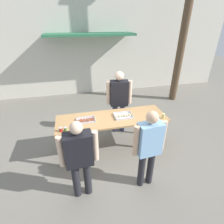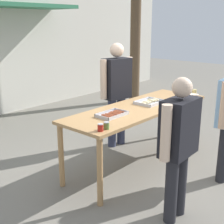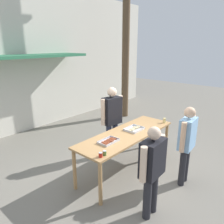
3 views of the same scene
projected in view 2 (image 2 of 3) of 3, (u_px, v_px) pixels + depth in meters
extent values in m
plane|color=slate|center=(138.00, 163.00, 4.75)|extent=(24.00, 24.00, 0.00)
cube|color=#2D704C|center=(3.00, 5.00, 6.27)|extent=(3.20, 1.00, 0.08)
cube|color=tan|center=(139.00, 108.00, 4.50)|extent=(2.51, 0.81, 0.04)
cylinder|color=tan|center=(100.00, 172.00, 3.55)|extent=(0.07, 0.07, 0.86)
cylinder|color=tan|center=(197.00, 123.00, 5.27)|extent=(0.07, 0.07, 0.86)
cylinder|color=tan|center=(61.00, 156.00, 3.99)|extent=(0.07, 0.07, 0.86)
cylinder|color=tan|center=(162.00, 115.00, 5.70)|extent=(0.07, 0.07, 0.86)
cube|color=silver|center=(112.00, 115.00, 4.07)|extent=(0.40, 0.25, 0.01)
cube|color=silver|center=(119.00, 116.00, 3.99)|extent=(0.40, 0.01, 0.03)
cube|color=silver|center=(105.00, 112.00, 4.14)|extent=(0.40, 0.01, 0.03)
cube|color=silver|center=(102.00, 117.00, 3.92)|extent=(0.01, 0.25, 0.03)
cube|color=silver|center=(122.00, 111.00, 4.21)|extent=(0.01, 0.25, 0.03)
cylinder|color=#A34C2D|center=(103.00, 117.00, 3.94)|extent=(0.03, 0.12, 0.02)
cylinder|color=#A34C2D|center=(105.00, 116.00, 3.98)|extent=(0.04, 0.14, 0.03)
cylinder|color=#A34C2D|center=(107.00, 116.00, 4.00)|extent=(0.03, 0.13, 0.03)
cylinder|color=#A34C2D|center=(109.00, 115.00, 4.02)|extent=(0.04, 0.13, 0.03)
cylinder|color=#A34C2D|center=(111.00, 115.00, 4.05)|extent=(0.02, 0.12, 0.02)
cylinder|color=#A34C2D|center=(114.00, 114.00, 4.08)|extent=(0.04, 0.15, 0.03)
cylinder|color=#A34C2D|center=(115.00, 113.00, 4.10)|extent=(0.04, 0.15, 0.03)
cylinder|color=#A34C2D|center=(116.00, 112.00, 4.14)|extent=(0.03, 0.12, 0.03)
cylinder|color=#A34C2D|center=(118.00, 112.00, 4.17)|extent=(0.04, 0.12, 0.03)
cylinder|color=#A34C2D|center=(120.00, 111.00, 4.20)|extent=(0.03, 0.14, 0.02)
cube|color=silver|center=(150.00, 103.00, 4.69)|extent=(0.41, 0.32, 0.01)
cube|color=silver|center=(158.00, 103.00, 4.59)|extent=(0.41, 0.01, 0.03)
cube|color=silver|center=(141.00, 100.00, 4.78)|extent=(0.41, 0.01, 0.03)
cube|color=silver|center=(142.00, 104.00, 4.54)|extent=(0.01, 0.32, 0.03)
cube|color=silver|center=(157.00, 99.00, 4.83)|extent=(0.01, 0.32, 0.03)
ellipsoid|color=beige|center=(143.00, 104.00, 4.57)|extent=(0.05, 0.09, 0.04)
ellipsoid|color=beige|center=(146.00, 102.00, 4.62)|extent=(0.07, 0.12, 0.05)
ellipsoid|color=beige|center=(148.00, 102.00, 4.67)|extent=(0.06, 0.11, 0.04)
ellipsoid|color=beige|center=(150.00, 100.00, 4.71)|extent=(0.07, 0.12, 0.06)
ellipsoid|color=beige|center=(154.00, 100.00, 4.74)|extent=(0.05, 0.10, 0.04)
ellipsoid|color=beige|center=(155.00, 100.00, 4.80)|extent=(0.06, 0.12, 0.04)
cylinder|color=#B22319|center=(100.00, 128.00, 3.49)|extent=(0.07, 0.07, 0.08)
cylinder|color=#B2B2B7|center=(100.00, 124.00, 3.48)|extent=(0.06, 0.06, 0.01)
cylinder|color=#567A38|center=(106.00, 126.00, 3.56)|extent=(0.07, 0.07, 0.08)
cylinder|color=#B2B2B7|center=(106.00, 122.00, 3.54)|extent=(0.06, 0.06, 0.01)
cylinder|color=#DBC67A|center=(194.00, 93.00, 5.10)|extent=(0.07, 0.07, 0.12)
cylinder|color=#333851|center=(112.00, 123.00, 5.30)|extent=(0.14, 0.14, 0.84)
cylinder|color=#333851|center=(121.00, 121.00, 5.43)|extent=(0.14, 0.14, 0.84)
cube|color=black|center=(117.00, 78.00, 5.16)|extent=(0.49, 0.32, 0.67)
sphere|color=beige|center=(117.00, 50.00, 5.03)|extent=(0.23, 0.23, 0.23)
cylinder|color=beige|center=(103.00, 80.00, 4.97)|extent=(0.10, 0.10, 0.63)
cylinder|color=beige|center=(129.00, 76.00, 5.33)|extent=(0.10, 0.10, 0.63)
cylinder|color=#232328|center=(180.00, 183.00, 3.43)|extent=(0.13, 0.13, 0.75)
cylinder|color=#232328|center=(171.00, 190.00, 3.28)|extent=(0.13, 0.13, 0.75)
cube|color=black|center=(180.00, 127.00, 3.16)|extent=(0.46, 0.26, 0.59)
sphere|color=beige|center=(182.00, 87.00, 3.05)|extent=(0.20, 0.20, 0.20)
cylinder|color=beige|center=(192.00, 120.00, 3.36)|extent=(0.10, 0.10, 0.56)
cylinder|color=beige|center=(166.00, 133.00, 2.96)|extent=(0.10, 0.10, 0.56)
cylinder|color=#232328|center=(223.00, 155.00, 4.11)|extent=(0.13, 0.13, 0.77)
cylinder|color=#DBAD89|center=(224.00, 106.00, 3.79)|extent=(0.09, 0.09, 0.58)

